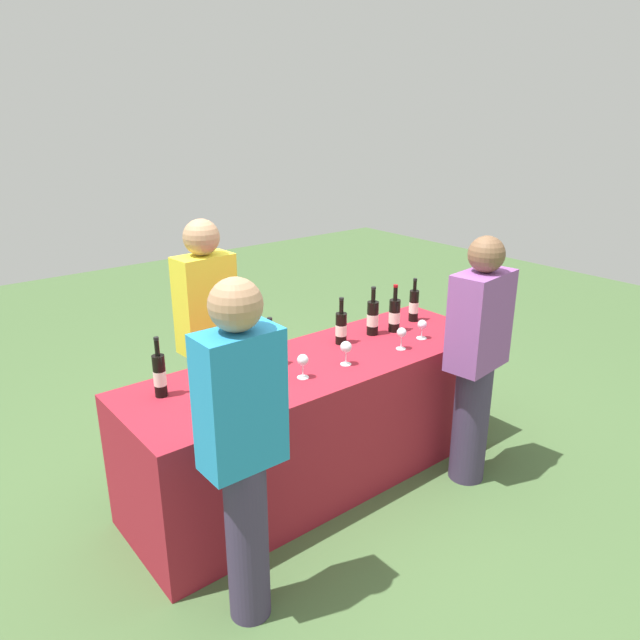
% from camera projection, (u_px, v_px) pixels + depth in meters
% --- Properties ---
extents(ground_plane, '(12.00, 12.00, 0.00)m').
position_uv_depth(ground_plane, '(320.00, 475.00, 3.76)').
color(ground_plane, '#476638').
extents(tasting_table, '(2.39, 0.76, 0.80)m').
position_uv_depth(tasting_table, '(320.00, 420.00, 3.63)').
color(tasting_table, maroon).
rests_on(tasting_table, ground_plane).
extents(wine_bottle_0, '(0.07, 0.07, 0.32)m').
position_uv_depth(wine_bottle_0, '(160.00, 375.00, 3.02)').
color(wine_bottle_0, black).
rests_on(wine_bottle_0, tasting_table).
extents(wine_bottle_1, '(0.07, 0.07, 0.29)m').
position_uv_depth(wine_bottle_1, '(270.00, 348.00, 3.39)').
color(wine_bottle_1, black).
rests_on(wine_bottle_1, tasting_table).
extents(wine_bottle_2, '(0.07, 0.07, 0.30)m').
position_uv_depth(wine_bottle_2, '(341.00, 328.00, 3.71)').
color(wine_bottle_2, black).
rests_on(wine_bottle_2, tasting_table).
extents(wine_bottle_3, '(0.08, 0.08, 0.32)m').
position_uv_depth(wine_bottle_3, '(373.00, 317.00, 3.86)').
color(wine_bottle_3, black).
rests_on(wine_bottle_3, tasting_table).
extents(wine_bottle_4, '(0.07, 0.07, 0.32)m').
position_uv_depth(wine_bottle_4, '(394.00, 315.00, 3.92)').
color(wine_bottle_4, black).
rests_on(wine_bottle_4, tasting_table).
extents(wine_bottle_5, '(0.07, 0.07, 0.31)m').
position_uv_depth(wine_bottle_5, '(414.00, 305.00, 4.11)').
color(wine_bottle_5, black).
rests_on(wine_bottle_5, tasting_table).
extents(wine_glass_0, '(0.07, 0.07, 0.15)m').
position_uv_depth(wine_glass_0, '(204.00, 385.00, 2.94)').
color(wine_glass_0, silver).
rests_on(wine_glass_0, tasting_table).
extents(wine_glass_1, '(0.07, 0.07, 0.14)m').
position_uv_depth(wine_glass_1, '(303.00, 361.00, 3.23)').
color(wine_glass_1, silver).
rests_on(wine_glass_1, tasting_table).
extents(wine_glass_2, '(0.07, 0.07, 0.14)m').
position_uv_depth(wine_glass_2, '(346.00, 348.00, 3.40)').
color(wine_glass_2, silver).
rests_on(wine_glass_2, tasting_table).
extents(wine_glass_3, '(0.06, 0.06, 0.14)m').
position_uv_depth(wine_glass_3, '(402.00, 334.00, 3.63)').
color(wine_glass_3, silver).
rests_on(wine_glass_3, tasting_table).
extents(wine_glass_4, '(0.07, 0.07, 0.13)m').
position_uv_depth(wine_glass_4, '(422.00, 326.00, 3.80)').
color(wine_glass_4, silver).
rests_on(wine_glass_4, tasting_table).
extents(server_pouring, '(0.36, 0.21, 1.60)m').
position_uv_depth(server_pouring, '(208.00, 335.00, 3.64)').
color(server_pouring, black).
rests_on(server_pouring, ground_plane).
extents(guest_0, '(0.34, 0.21, 1.60)m').
position_uv_depth(guest_0, '(242.00, 444.00, 2.45)').
color(guest_0, '#3F3351').
rests_on(guest_0, ground_plane).
extents(guest_1, '(0.42, 0.26, 1.54)m').
position_uv_depth(guest_1, '(477.00, 355.00, 3.48)').
color(guest_1, '#3F3351').
rests_on(guest_1, ground_plane).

